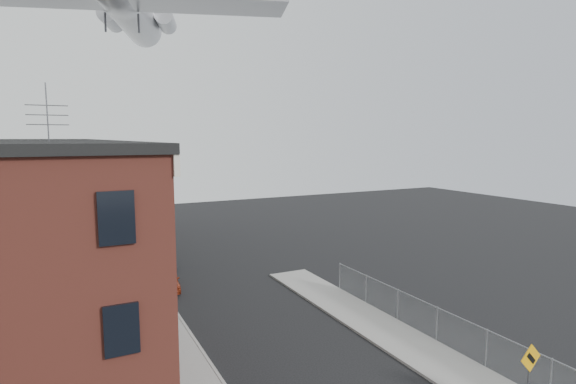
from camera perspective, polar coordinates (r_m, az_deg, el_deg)
name	(u,v)px	position (r m, az deg, el deg)	size (l,w,h in m)	color
sidewalk_left	(130,274)	(36.88, -19.47, -9.84)	(3.00, 62.00, 0.12)	gray
sidewalk_right	(400,339)	(25.14, 14.07, -17.70)	(3.00, 26.00, 0.12)	gray
curb_left	(149,272)	(37.07, -17.21, -9.65)	(0.15, 62.00, 0.14)	gray
curb_right	(378,345)	(24.29, 11.34, -18.51)	(0.15, 26.00, 0.14)	gray
row_house_a	(19,237)	(28.24, -31.01, -4.93)	(11.98, 7.00, 10.30)	slate
row_house_b	(27,217)	(35.12, -30.21, -2.73)	(11.98, 7.00, 10.30)	gray
row_house_c	(33,203)	(42.04, -29.67, -1.26)	(11.98, 7.00, 10.30)	slate
row_house_d	(37,194)	(48.98, -29.29, -0.20)	(11.98, 7.00, 10.30)	gray
row_house_e	(40,187)	(55.94, -29.00, 0.60)	(11.98, 7.00, 10.30)	slate
chainlink_fence	(437,324)	(25.06, 18.39, -15.60)	(0.06, 18.06, 1.90)	gray
warning_sign	(530,367)	(20.22, 28.35, -18.99)	(1.10, 0.11, 2.80)	#515156
utility_pole	(138,230)	(29.98, -18.52, -4.54)	(1.80, 0.26, 9.00)	black
street_tree	(124,222)	(39.93, -20.07, -3.60)	(3.22, 3.20, 5.20)	black
car_near	(167,280)	(32.71, -15.10, -10.71)	(1.59, 3.95, 1.34)	maroon
car_mid	(164,259)	(38.14, -15.53, -8.22)	(1.38, 3.95, 1.30)	black
car_far	(148,244)	(44.02, -17.35, -6.29)	(1.75, 4.31, 1.25)	slate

